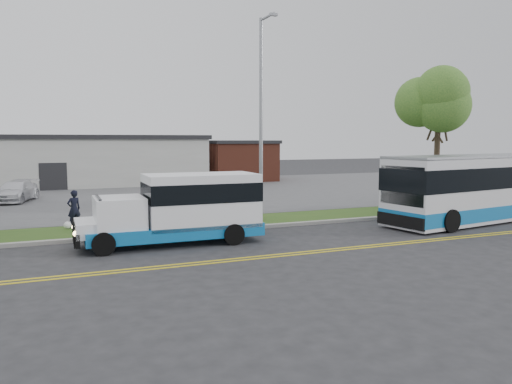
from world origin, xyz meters
name	(u,v)px	position (x,y,z in m)	size (l,w,h in m)	color
ground	(221,236)	(0.00, 0.00, 0.00)	(140.00, 140.00, 0.00)	#28282B
lane_line_north	(258,256)	(0.00, -3.85, 0.01)	(70.00, 0.12, 0.01)	gold
lane_line_south	(262,258)	(0.00, -4.15, 0.01)	(70.00, 0.12, 0.01)	gold
curb	(213,230)	(0.00, 1.10, 0.07)	(80.00, 0.30, 0.15)	#9E9B93
verge	(201,224)	(0.00, 2.90, 0.05)	(80.00, 3.30, 0.10)	#2B541C
parking_lot	(145,194)	(0.00, 17.00, 0.05)	(80.00, 25.00, 0.10)	#4C4C4F
commercial_building	(52,161)	(-6.00, 27.00, 2.18)	(25.40, 10.40, 4.35)	#9E9E99
brick_wing	(236,160)	(10.50, 26.00, 1.96)	(6.30, 7.30, 3.90)	brown
tree_east	(439,99)	(14.00, 3.00, 6.20)	(5.20, 5.20, 8.33)	#34271C
streetlight_near	(262,113)	(3.00, 2.73, 5.23)	(0.35, 1.53, 9.50)	gray
shuttle_bus	(184,207)	(-1.73, -0.69, 1.41)	(6.96, 2.44, 2.65)	#0F64A8
transit_bus	(484,188)	(13.16, -1.16, 1.63)	(11.87, 4.32, 3.22)	silver
pedestrian	(74,209)	(-5.46, 4.00, 0.92)	(0.60, 0.39, 1.65)	black
parked_car_b	(16,191)	(-8.30, 15.34, 0.74)	(1.80, 4.44, 1.29)	silver
grocery_bag_left	(68,225)	(-5.76, 3.75, 0.26)	(0.32, 0.32, 0.32)	white
grocery_bag_right	(81,222)	(-5.16, 4.25, 0.26)	(0.32, 0.32, 0.32)	white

